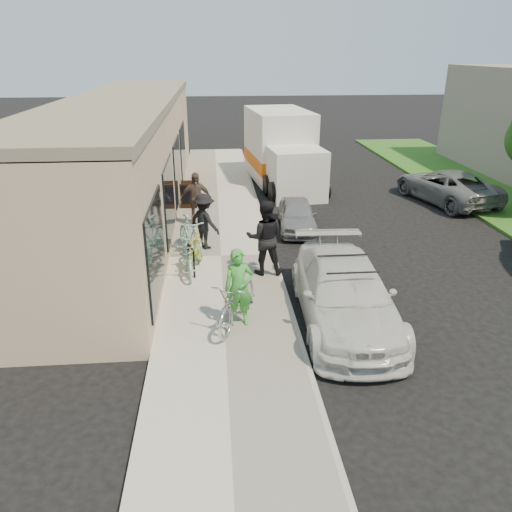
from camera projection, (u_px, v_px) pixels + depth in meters
name	position (u px, v px, depth m)	size (l,w,h in m)	color
ground	(306.00, 306.00, 12.04)	(120.00, 120.00, 0.00)	black
sidewalk	(221.00, 258.00, 14.61)	(3.00, 34.00, 0.15)	#B8B3A6
curb	(273.00, 257.00, 14.74)	(0.12, 34.00, 0.13)	#A39B95
storefront	(128.00, 157.00, 18.17)	(3.60, 20.00, 4.22)	tan
bike_rack	(191.00, 257.00, 13.22)	(0.21, 0.54, 0.80)	black
sandwich_board	(189.00, 195.00, 18.82)	(0.62, 0.63, 0.99)	black
sedan_white	(344.00, 293.00, 11.08)	(2.21, 4.99, 1.47)	silver
sedan_silver	(297.00, 215.00, 16.97)	(1.23, 3.06, 1.04)	gray
moving_truck	(282.00, 152.00, 22.65)	(3.11, 6.77, 3.22)	silver
far_car_gray	(446.00, 186.00, 20.06)	(2.19, 4.75, 1.32)	slate
tandem_bike	(238.00, 301.00, 10.78)	(0.73, 2.09, 1.10)	#BABABC
woman_rider	(239.00, 288.00, 10.64)	(0.63, 0.42, 1.74)	green
man_standing	(265.00, 237.00, 13.09)	(0.98, 0.77, 2.02)	black
cruiser_bike_a	(190.00, 236.00, 14.44)	(0.54, 1.91, 1.15)	#8ACFC5
cruiser_bike_b	(189.00, 256.00, 13.31)	(0.64, 1.84, 0.97)	#8ACFC5
cruiser_bike_c	(195.00, 249.00, 13.77)	(0.45, 1.60, 0.96)	gold
bystander_a	(204.00, 221.00, 14.86)	(1.09, 0.63, 1.69)	black
bystander_b	(196.00, 199.00, 16.79)	(1.08, 0.45, 1.83)	brown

